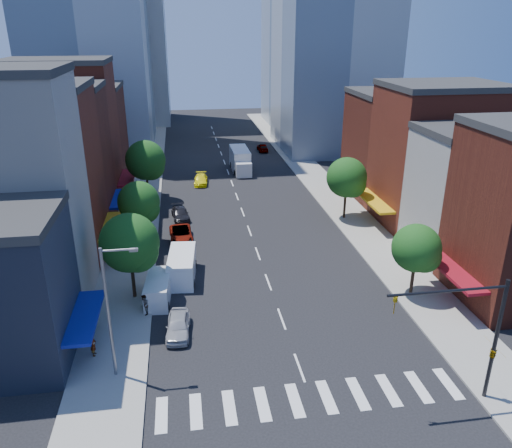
{
  "coord_description": "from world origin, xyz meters",
  "views": [
    {
      "loc": [
        -6.99,
        -26.51,
        21.27
      ],
      "look_at": [
        -0.86,
        13.57,
        5.0
      ],
      "focal_mm": 35.0,
      "sensor_mm": 36.0,
      "label": 1
    }
  ],
  "objects_px": {
    "taxi": "(201,180)",
    "pedestrian_far": "(144,305)",
    "parked_car_front": "(178,325)",
    "parked_car_second": "(182,260)",
    "parked_car_third": "(181,234)",
    "cargo_van_near": "(158,290)",
    "pedestrian_near": "(93,345)",
    "cargo_van_far": "(182,267)",
    "parked_car_rear": "(180,214)",
    "traffic_car_oncoming": "(241,167)",
    "box_truck": "(240,161)",
    "traffic_car_far": "(262,147)"
  },
  "relations": [
    {
      "from": "taxi",
      "to": "pedestrian_far",
      "type": "relative_size",
      "value": 2.62
    },
    {
      "from": "parked_car_front",
      "to": "taxi",
      "type": "xyz_separation_m",
      "value": [
        3.49,
        37.09,
        -0.06
      ]
    },
    {
      "from": "parked_car_second",
      "to": "parked_car_third",
      "type": "distance_m",
      "value": 6.24
    },
    {
      "from": "cargo_van_near",
      "to": "pedestrian_near",
      "type": "relative_size",
      "value": 2.92
    },
    {
      "from": "parked_car_second",
      "to": "cargo_van_far",
      "type": "relative_size",
      "value": 0.7
    },
    {
      "from": "parked_car_rear",
      "to": "pedestrian_near",
      "type": "relative_size",
      "value": 2.68
    },
    {
      "from": "cargo_van_near",
      "to": "traffic_car_oncoming",
      "type": "xyz_separation_m",
      "value": [
        11.6,
        37.94,
        -0.29
      ]
    },
    {
      "from": "cargo_van_near",
      "to": "parked_car_third",
      "type": "bearing_deg",
      "value": 84.91
    },
    {
      "from": "parked_car_front",
      "to": "cargo_van_near",
      "type": "bearing_deg",
      "value": 111.32
    },
    {
      "from": "parked_car_second",
      "to": "parked_car_front",
      "type": "bearing_deg",
      "value": -96.83
    },
    {
      "from": "parked_car_third",
      "to": "traffic_car_oncoming",
      "type": "relative_size",
      "value": 1.17
    },
    {
      "from": "parked_car_front",
      "to": "box_truck",
      "type": "distance_m",
      "value": 44.22
    },
    {
      "from": "parked_car_third",
      "to": "pedestrian_near",
      "type": "relative_size",
      "value": 3.0
    },
    {
      "from": "traffic_car_oncoming",
      "to": "box_truck",
      "type": "bearing_deg",
      "value": -46.94
    },
    {
      "from": "parked_car_third",
      "to": "parked_car_rear",
      "type": "height_order",
      "value": "parked_car_third"
    },
    {
      "from": "parked_car_rear",
      "to": "traffic_car_far",
      "type": "relative_size",
      "value": 1.1
    },
    {
      "from": "parked_car_second",
      "to": "parked_car_third",
      "type": "height_order",
      "value": "parked_car_third"
    },
    {
      "from": "parked_car_third",
      "to": "pedestrian_far",
      "type": "height_order",
      "value": "pedestrian_far"
    },
    {
      "from": "cargo_van_far",
      "to": "traffic_car_oncoming",
      "type": "bearing_deg",
      "value": 79.24
    },
    {
      "from": "box_truck",
      "to": "pedestrian_far",
      "type": "distance_m",
      "value": 42.16
    },
    {
      "from": "taxi",
      "to": "traffic_car_far",
      "type": "bearing_deg",
      "value": 61.57
    },
    {
      "from": "parked_car_front",
      "to": "parked_car_third",
      "type": "relative_size",
      "value": 0.84
    },
    {
      "from": "pedestrian_near",
      "to": "cargo_van_far",
      "type": "bearing_deg",
      "value": -30.83
    },
    {
      "from": "cargo_van_near",
      "to": "box_truck",
      "type": "bearing_deg",
      "value": 77.41
    },
    {
      "from": "parked_car_front",
      "to": "pedestrian_near",
      "type": "relative_size",
      "value": 2.53
    },
    {
      "from": "parked_car_front",
      "to": "parked_car_third",
      "type": "bearing_deg",
      "value": 92.5
    },
    {
      "from": "parked_car_front",
      "to": "traffic_car_oncoming",
      "type": "bearing_deg",
      "value": 80.81
    },
    {
      "from": "parked_car_rear",
      "to": "taxi",
      "type": "bearing_deg",
      "value": 70.24
    },
    {
      "from": "pedestrian_far",
      "to": "traffic_car_far",
      "type": "bearing_deg",
      "value": 149.62
    },
    {
      "from": "box_truck",
      "to": "traffic_car_oncoming",
      "type": "bearing_deg",
      "value": -52.3
    },
    {
      "from": "parked_car_front",
      "to": "traffic_car_oncoming",
      "type": "distance_m",
      "value": 44.12
    },
    {
      "from": "cargo_van_far",
      "to": "traffic_car_oncoming",
      "type": "xyz_separation_m",
      "value": [
        9.6,
        34.36,
        -0.48
      ]
    },
    {
      "from": "parked_car_front",
      "to": "cargo_van_near",
      "type": "xyz_separation_m",
      "value": [
        -1.57,
        5.02,
        0.28
      ]
    },
    {
      "from": "parked_car_second",
      "to": "parked_car_rear",
      "type": "xyz_separation_m",
      "value": [
        0.0,
        12.59,
        -0.02
      ]
    },
    {
      "from": "box_truck",
      "to": "parked_car_second",
      "type": "bearing_deg",
      "value": -107.0
    },
    {
      "from": "traffic_car_oncoming",
      "to": "traffic_car_far",
      "type": "height_order",
      "value": "traffic_car_oncoming"
    },
    {
      "from": "parked_car_second",
      "to": "traffic_car_far",
      "type": "xyz_separation_m",
      "value": [
        15.0,
        44.33,
        0.03
      ]
    },
    {
      "from": "parked_car_second",
      "to": "cargo_van_near",
      "type": "xyz_separation_m",
      "value": [
        -2.01,
        -6.0,
        0.33
      ]
    },
    {
      "from": "parked_car_front",
      "to": "traffic_car_oncoming",
      "type": "xyz_separation_m",
      "value": [
        10.03,
        42.96,
        -0.02
      ]
    },
    {
      "from": "parked_car_front",
      "to": "pedestrian_near",
      "type": "xyz_separation_m",
      "value": [
        -5.73,
        -1.9,
        0.26
      ]
    },
    {
      "from": "taxi",
      "to": "pedestrian_near",
      "type": "bearing_deg",
      "value": -98.57
    },
    {
      "from": "parked_car_front",
      "to": "parked_car_third",
      "type": "height_order",
      "value": "parked_car_front"
    },
    {
      "from": "traffic_car_far",
      "to": "parked_car_rear",
      "type": "bearing_deg",
      "value": 64.09
    },
    {
      "from": "parked_car_front",
      "to": "pedestrian_far",
      "type": "relative_size",
      "value": 2.45
    },
    {
      "from": "parked_car_third",
      "to": "parked_car_front",
      "type": "bearing_deg",
      "value": -94.54
    },
    {
      "from": "taxi",
      "to": "pedestrian_near",
      "type": "xyz_separation_m",
      "value": [
        -9.22,
        -38.99,
        0.33
      ]
    },
    {
      "from": "cargo_van_far",
      "to": "traffic_car_far",
      "type": "distance_m",
      "value": 49.11
    },
    {
      "from": "cargo_van_far",
      "to": "parked_car_front",
      "type": "bearing_deg",
      "value": -87.97
    },
    {
      "from": "parked_car_front",
      "to": "taxi",
      "type": "relative_size",
      "value": 0.94
    },
    {
      "from": "parked_car_third",
      "to": "box_truck",
      "type": "distance_m",
      "value": 27.52
    }
  ]
}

